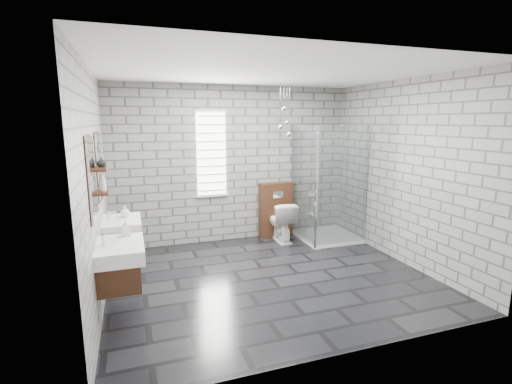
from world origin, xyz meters
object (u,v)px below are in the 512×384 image
vanity_left (116,253)px  vanity_right (119,226)px  cistern_panel (276,210)px  toilet (281,221)px  shower_enclosure (326,213)px

vanity_left → vanity_right: bearing=90.0°
vanity_right → cistern_panel: 2.92m
vanity_right → cistern_panel: bearing=23.9°
vanity_left → cistern_panel: size_ratio=1.57×
vanity_left → cistern_panel: vanity_left is taller
cistern_panel → toilet: cistern_panel is taller
vanity_left → toilet: (2.66, 1.95, -0.41)m
vanity_left → toilet: bearing=36.2°
shower_enclosure → vanity_left: bearing=-153.7°
vanity_right → shower_enclosure: 3.48m
vanity_left → shower_enclosure: shower_enclosure is taller
vanity_left → vanity_right: same height
shower_enclosure → toilet: size_ratio=2.90×
vanity_right → toilet: size_ratio=2.24×
shower_enclosure → toilet: (-0.74, 0.27, -0.15)m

